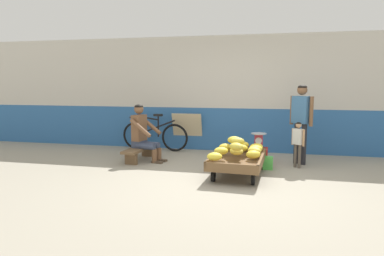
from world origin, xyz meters
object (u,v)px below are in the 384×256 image
(banana_cart, at_px, (238,161))
(weighing_scale, at_px, (259,140))
(sign_board, at_px, (187,131))
(plastic_crate, at_px, (258,155))
(customer_adult, at_px, (301,115))
(shopping_bag, at_px, (268,163))
(bicycle_near_left, at_px, (154,135))
(customer_child, at_px, (298,140))
(vendor_seated, at_px, (143,133))
(low_bench, at_px, (140,151))

(banana_cart, distance_m, weighing_scale, 1.07)
(weighing_scale, relative_size, sign_board, 0.35)
(plastic_crate, bearing_deg, customer_adult, 5.97)
(shopping_bag, bearing_deg, bicycle_near_left, 153.84)
(bicycle_near_left, xyz_separation_m, customer_child, (3.15, -1.03, 0.17))
(banana_cart, relative_size, shopping_bag, 6.21)
(plastic_crate, relative_size, sign_board, 0.41)
(vendor_seated, height_order, bicycle_near_left, vendor_seated)
(weighing_scale, bearing_deg, sign_board, 148.15)
(banana_cart, bearing_deg, weighing_scale, 72.45)
(bicycle_near_left, relative_size, shopping_bag, 6.90)
(sign_board, height_order, shopping_bag, sign_board)
(vendor_seated, distance_m, customer_child, 3.01)
(customer_adult, bearing_deg, banana_cart, -135.60)
(low_bench, xyz_separation_m, bicycle_near_left, (-0.05, 1.09, 0.15))
(banana_cart, distance_m, vendor_seated, 2.11)
(plastic_crate, xyz_separation_m, weighing_scale, (-0.00, -0.00, 0.30))
(vendor_seated, relative_size, customer_adult, 0.75)
(customer_child, xyz_separation_m, shopping_bag, (-0.53, -0.25, -0.41))
(vendor_seated, xyz_separation_m, customer_child, (3.01, 0.07, -0.04))
(banana_cart, height_order, sign_board, sign_board)
(weighing_scale, bearing_deg, customer_child, -18.32)
(customer_adult, bearing_deg, weighing_scale, -173.95)
(vendor_seated, height_order, plastic_crate, vendor_seated)
(weighing_scale, distance_m, bicycle_near_left, 2.56)
(low_bench, xyz_separation_m, customer_child, (3.09, 0.06, 0.33))
(weighing_scale, bearing_deg, bicycle_near_left, 161.90)
(banana_cart, bearing_deg, plastic_crate, 72.47)
(vendor_seated, distance_m, plastic_crate, 2.34)
(banana_cart, distance_m, customer_adult, 1.70)
(customer_adult, bearing_deg, shopping_bag, -136.41)
(weighing_scale, bearing_deg, banana_cart, -107.55)
(sign_board, bearing_deg, low_bench, -117.08)
(bicycle_near_left, distance_m, customer_adult, 3.35)
(low_bench, distance_m, customer_adult, 3.27)
(vendor_seated, distance_m, customer_adult, 3.12)
(low_bench, height_order, weighing_scale, weighing_scale)
(vendor_seated, bearing_deg, shopping_bag, -4.14)
(plastic_crate, bearing_deg, weighing_scale, -90.00)
(customer_adult, height_order, shopping_bag, customer_adult)
(sign_board, distance_m, shopping_bag, 2.44)
(vendor_seated, xyz_separation_m, bicycle_near_left, (-0.14, 1.10, -0.21))
(vendor_seated, relative_size, customer_child, 1.34)
(bicycle_near_left, bearing_deg, plastic_crate, -18.08)
(banana_cart, xyz_separation_m, customer_child, (1.04, 0.76, 0.29))
(low_bench, xyz_separation_m, weighing_scale, (2.37, 0.29, 0.25))
(plastic_crate, height_order, sign_board, sign_board)
(bicycle_near_left, relative_size, customer_adult, 1.08)
(banana_cart, height_order, plastic_crate, banana_cart)
(banana_cart, bearing_deg, customer_child, 36.24)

